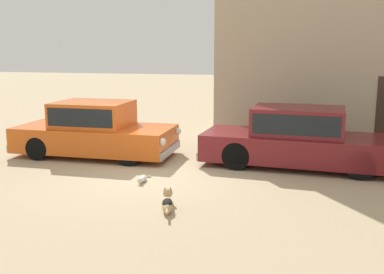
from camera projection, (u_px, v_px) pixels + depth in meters
name	position (u px, v px, depth m)	size (l,w,h in m)	color
ground_plane	(150.00, 175.00, 10.35)	(80.00, 80.00, 0.00)	tan
parked_sedan_nearest	(95.00, 129.00, 12.12)	(4.34, 1.82, 1.47)	#D15619
parked_sedan_second	(299.00, 138.00, 10.98)	(4.92, 2.03, 1.47)	maroon
stray_dog_spotted	(167.00, 203.00, 8.09)	(0.37, 1.01, 0.33)	tan
stray_cat	(142.00, 179.00, 9.81)	(0.23, 0.67, 0.16)	beige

